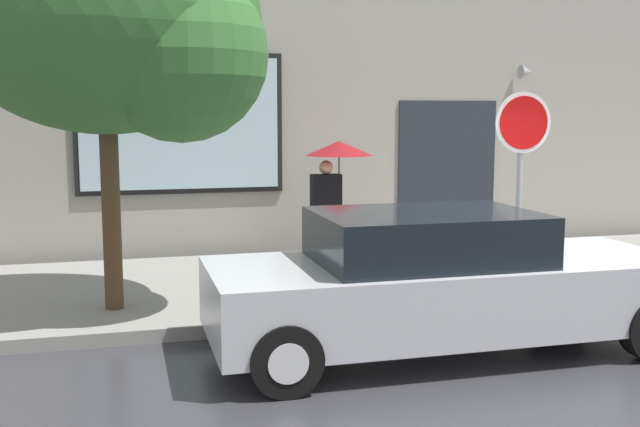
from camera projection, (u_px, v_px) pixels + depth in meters
ground_plane at (521, 344)px, 7.85m from camera, size 60.00×60.00×0.00m
sidewalk at (413, 277)px, 10.71m from camera, size 20.00×4.00×0.15m
building_facade at (359, 47)px, 12.63m from camera, size 20.00×0.67×7.00m
parked_car at (441, 283)px, 7.52m from camera, size 4.75×1.82×1.43m
pedestrian_with_umbrella at (335, 165)px, 11.32m from camera, size 1.02×1.02×1.82m
street_tree at (119, 24)px, 8.22m from camera, size 3.48×2.96×4.61m
stop_sign at (522, 151)px, 9.39m from camera, size 0.76×0.10×2.50m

